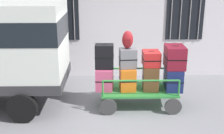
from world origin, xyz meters
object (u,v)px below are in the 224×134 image
at_px(suitcase_midleft_middle, 128,58).
at_px(suitcase_center_bottom, 150,77).
at_px(suitcase_center_middle, 151,58).
at_px(backpack, 128,40).
at_px(suitcase_midright_middle, 175,57).
at_px(suitcase_left_bottom, 105,79).
at_px(suitcase_midleft_bottom, 128,79).
at_px(suitcase_left_middle, 104,56).
at_px(suitcase_midright_bottom, 173,78).
at_px(luggage_cart, 139,92).

height_order(suitcase_midleft_middle, suitcase_center_bottom, suitcase_midleft_middle).
height_order(suitcase_center_middle, backpack, backpack).
bearing_deg(suitcase_center_bottom, suitcase_midright_middle, -0.68).
relative_size(suitcase_left_bottom, suitcase_center_middle, 1.08).
bearing_deg(suitcase_left_bottom, suitcase_midleft_bottom, -2.21).
bearing_deg(suitcase_center_bottom, suitcase_midleft_bottom, -174.88).
xyz_separation_m(suitcase_left_bottom, suitcase_center_bottom, (1.18, 0.03, 0.03)).
bearing_deg(suitcase_midright_middle, suitcase_center_bottom, 179.32).
xyz_separation_m(suitcase_left_bottom, suitcase_midright_middle, (1.77, 0.02, 0.58)).
xyz_separation_m(suitcase_left_middle, suitcase_midleft_middle, (0.59, -0.01, -0.05)).
height_order(suitcase_midleft_bottom, suitcase_center_bottom, suitcase_center_bottom).
bearing_deg(suitcase_midleft_middle, suitcase_left_middle, 179.29).
xyz_separation_m(suitcase_midleft_middle, suitcase_midright_bottom, (1.18, 0.00, -0.54)).
distance_m(suitcase_left_bottom, suitcase_left_middle, 0.59).
relative_size(suitcase_center_bottom, suitcase_midright_middle, 0.97).
bearing_deg(suitcase_left_middle, suitcase_center_middle, 0.24).
xyz_separation_m(suitcase_midleft_middle, suitcase_center_middle, (0.59, 0.01, -0.01)).
relative_size(suitcase_left_middle, backpack, 1.41).
bearing_deg(backpack, suitcase_midleft_bottom, -79.10).
bearing_deg(suitcase_midright_middle, suitcase_midleft_bottom, -177.78).
bearing_deg(suitcase_midright_middle, suitcase_midright_bottom, 90.00).
bearing_deg(luggage_cart, suitcase_left_bottom, -178.97).
bearing_deg(suitcase_midright_middle, suitcase_center_middle, 177.97).
bearing_deg(suitcase_midleft_middle, luggage_cart, -3.08).
distance_m(suitcase_midleft_middle, suitcase_center_middle, 0.59).
relative_size(suitcase_midleft_bottom, backpack, 1.32).
height_order(suitcase_left_middle, backpack, backpack).
bearing_deg(luggage_cart, suitcase_left_middle, 178.50).
bearing_deg(suitcase_center_middle, suitcase_midright_bottom, -1.05).
height_order(suitcase_left_middle, suitcase_center_bottom, suitcase_left_middle).
bearing_deg(suitcase_midright_bottom, suitcase_center_middle, 178.95).
distance_m(suitcase_midleft_bottom, backpack, 1.01).
distance_m(suitcase_center_middle, suitcase_midright_middle, 0.59).
bearing_deg(suitcase_center_middle, suitcase_midright_middle, -2.03).
distance_m(luggage_cart, suitcase_midleft_bottom, 0.48).
bearing_deg(suitcase_left_middle, luggage_cart, -1.50).
relative_size(suitcase_left_bottom, backpack, 1.29).
distance_m(suitcase_midleft_middle, suitcase_center_bottom, 0.78).
bearing_deg(suitcase_midleft_middle, suitcase_left_bottom, -176.92).
relative_size(luggage_cart, suitcase_midleft_bottom, 3.47).
height_order(suitcase_left_bottom, suitcase_center_bottom, suitcase_center_bottom).
bearing_deg(backpack, suitcase_center_middle, -0.19).
distance_m(luggage_cart, suitcase_center_bottom, 0.50).
relative_size(suitcase_midright_bottom, suitcase_midright_middle, 1.10).
bearing_deg(suitcase_midright_bottom, suitcase_midright_middle, -90.00).
distance_m(suitcase_center_bottom, suitcase_center_middle, 0.50).
relative_size(luggage_cart, backpack, 4.57).
relative_size(suitcase_center_bottom, suitcase_center_middle, 1.21).
relative_size(suitcase_left_middle, suitcase_center_bottom, 0.97).
bearing_deg(suitcase_midright_bottom, suitcase_center_bottom, -179.70).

